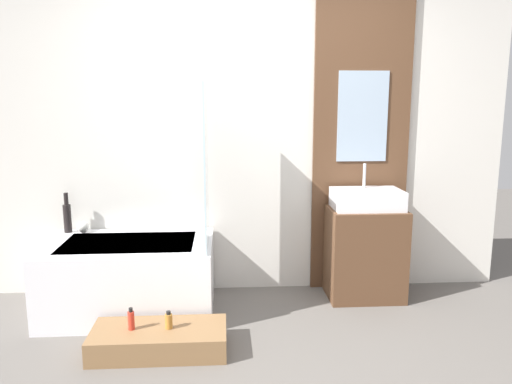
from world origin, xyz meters
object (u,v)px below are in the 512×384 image
object	(u,v)px
bottle_soap_primary	(131,320)
wooden_step_bench	(159,340)
vase_round_light	(83,227)
bathtub	(130,277)
bottle_soap_secondary	(169,321)
sink	(367,199)
vase_tall_dark	(67,216)

from	to	relation	value
bottle_soap_primary	wooden_step_bench	bearing A→B (deg)	-0.00
vase_round_light	bathtub	bearing A→B (deg)	-36.39
bottle_soap_secondary	bathtub	bearing A→B (deg)	118.71
sink	vase_tall_dark	bearing A→B (deg)	176.28
wooden_step_bench	bottle_soap_secondary	bearing A→B (deg)	0.00
bathtub	vase_round_light	xyz separation A→B (m)	(-0.41, 0.30, 0.31)
bathtub	bottle_soap_primary	xyz separation A→B (m)	(0.12, -0.64, -0.05)
vase_tall_dark	bottle_soap_primary	xyz separation A→B (m)	(0.65, -0.96, -0.45)
vase_tall_dark	bathtub	bearing A→B (deg)	-30.91
bottle_soap_primary	bottle_soap_secondary	xyz separation A→B (m)	(0.23, 0.00, -0.01)
wooden_step_bench	vase_round_light	size ratio (longest dim) A/B	9.27
sink	bottle_soap_primary	distance (m)	1.98
sink	vase_round_light	xyz separation A→B (m)	(-2.23, 0.14, -0.22)
vase_tall_dark	bottle_soap_secondary	size ratio (longest dim) A/B	2.78
bottle_soap_primary	vase_tall_dark	bearing A→B (deg)	124.12
sink	wooden_step_bench	bearing A→B (deg)	-152.42
bottle_soap_primary	bathtub	bearing A→B (deg)	100.35
wooden_step_bench	sink	xyz separation A→B (m)	(1.54, 0.80, 0.73)
wooden_step_bench	bathtub	bearing A→B (deg)	114.14
bottle_soap_secondary	wooden_step_bench	bearing A→B (deg)	-180.00
wooden_step_bench	vase_tall_dark	distance (m)	1.39
vase_tall_dark	bottle_soap_primary	world-z (taller)	vase_tall_dark
bathtub	vase_tall_dark	distance (m)	0.74
vase_tall_dark	bottle_soap_secondary	distance (m)	1.38
vase_round_light	bottle_soap_primary	size ratio (longest dim) A/B	0.64
bathtub	bottle_soap_primary	size ratio (longest dim) A/B	8.55
bathtub	wooden_step_bench	size ratio (longest dim) A/B	1.44
bathtub	vase_round_light	world-z (taller)	vase_round_light
sink	bottle_soap_secondary	world-z (taller)	sink
bottle_soap_secondary	sink	bearing A→B (deg)	28.58
wooden_step_bench	vase_round_light	world-z (taller)	vase_round_light
bathtub	vase_tall_dark	xyz separation A→B (m)	(-0.53, 0.32, 0.40)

